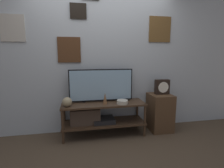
# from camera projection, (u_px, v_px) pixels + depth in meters

# --- Properties ---
(ground_plane) EXTENTS (12.00, 12.00, 0.00)m
(ground_plane) POSITION_uv_depth(u_px,v_px,m) (106.00, 142.00, 2.82)
(ground_plane) COLOR #4C3D2D
(wall_back) EXTENTS (6.40, 0.08, 2.70)m
(wall_back) POSITION_uv_depth(u_px,v_px,m) (101.00, 56.00, 3.12)
(wall_back) COLOR #B2BCC6
(wall_back) RESTS_ON ground_plane
(media_console) EXTENTS (1.41, 0.46, 0.57)m
(media_console) POSITION_uv_depth(u_px,v_px,m) (97.00, 115.00, 2.99)
(media_console) COLOR #422D1E
(media_console) RESTS_ON ground_plane
(television) EXTENTS (1.10, 0.05, 0.57)m
(television) POSITION_uv_depth(u_px,v_px,m) (101.00, 85.00, 3.02)
(television) COLOR black
(television) RESTS_ON media_console
(vase_wide_bowl) EXTENTS (0.19, 0.19, 0.06)m
(vase_wide_bowl) POSITION_uv_depth(u_px,v_px,m) (122.00, 102.00, 2.93)
(vase_wide_bowl) COLOR beige
(vase_wide_bowl) RESTS_ON media_console
(vase_slim_bronze) EXTENTS (0.08, 0.08, 0.19)m
(vase_slim_bronze) POSITION_uv_depth(u_px,v_px,m) (105.00, 98.00, 2.91)
(vase_slim_bronze) COLOR brown
(vase_slim_bronze) RESTS_ON media_console
(vase_round_glass) EXTENTS (0.15, 0.15, 0.15)m
(vase_round_glass) POSITION_uv_depth(u_px,v_px,m) (67.00, 102.00, 2.76)
(vase_round_glass) COLOR tan
(vase_round_glass) RESTS_ON media_console
(side_table) EXTENTS (0.39, 0.43, 0.68)m
(side_table) POSITION_uv_depth(u_px,v_px,m) (160.00, 112.00, 3.23)
(side_table) COLOR #513823
(side_table) RESTS_ON ground_plane
(mantel_clock) EXTENTS (0.26, 0.11, 0.27)m
(mantel_clock) POSITION_uv_depth(u_px,v_px,m) (162.00, 87.00, 3.18)
(mantel_clock) COLOR black
(mantel_clock) RESTS_ON side_table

